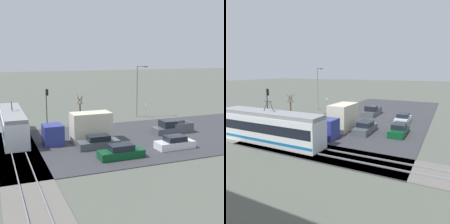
% 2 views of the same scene
% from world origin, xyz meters
% --- Properties ---
extents(ground_plane, '(320.00, 320.00, 0.00)m').
position_xyz_m(ground_plane, '(0.00, 0.00, 0.00)').
color(ground_plane, '#565B51').
extents(road_surface, '(18.64, 45.10, 0.08)m').
position_xyz_m(road_surface, '(0.00, 0.00, 0.04)').
color(road_surface, '#38383D').
rests_on(road_surface, ground).
extents(rail_bed, '(54.18, 4.40, 0.22)m').
position_xyz_m(rail_bed, '(0.00, 20.28, 0.05)').
color(rail_bed, slate).
rests_on(rail_bed, ground).
extents(light_rail_tram, '(13.14, 2.73, 4.66)m').
position_xyz_m(light_rail_tram, '(5.94, 20.28, 1.79)').
color(light_rail_tram, white).
rests_on(light_rail_tram, ground).
extents(box_truck, '(2.55, 8.26, 3.50)m').
position_xyz_m(box_truck, '(1.13, 12.59, 1.70)').
color(box_truck, navy).
rests_on(box_truck, ground).
extents(pickup_truck, '(2.09, 5.49, 1.78)m').
position_xyz_m(pickup_truck, '(0.74, 0.14, 0.75)').
color(pickup_truck, '#4C5156').
rests_on(pickup_truck, ground).
extents(sedan_car_0, '(1.82, 4.74, 1.43)m').
position_xyz_m(sedan_car_0, '(-6.26, 10.58, 0.67)').
color(sedan_car_0, '#0C4723').
rests_on(sedan_car_0, ground).
extents(sedan_car_1, '(1.88, 4.44, 1.44)m').
position_xyz_m(sedan_car_1, '(-5.41, 3.59, 0.67)').
color(sedan_car_1, silver).
rests_on(sedan_car_1, ground).
extents(sedan_car_2, '(1.86, 4.75, 1.48)m').
position_xyz_m(sedan_car_2, '(-2.14, 11.62, 0.69)').
color(sedan_car_2, '#4C5156').
rests_on(sedan_car_2, ground).
extents(traffic_light_pole, '(0.28, 0.47, 5.52)m').
position_xyz_m(traffic_light_pole, '(11.42, 14.97, 3.56)').
color(traffic_light_pole, '#47474C').
rests_on(traffic_light_pole, ground).
extents(street_tree, '(1.04, 0.86, 4.35)m').
position_xyz_m(street_tree, '(11.49, 9.90, 1.98)').
color(street_tree, brown).
rests_on(street_tree, ground).
extents(street_lamp_near_crossing, '(0.36, 1.95, 8.66)m').
position_xyz_m(street_lamp_near_crossing, '(12.81, -0.67, 4.96)').
color(street_lamp_near_crossing, gray).
rests_on(street_lamp_near_crossing, ground).
extents(no_parking_sign, '(0.32, 0.08, 2.51)m').
position_xyz_m(no_parking_sign, '(11.16, -1.34, 1.52)').
color(no_parking_sign, gray).
rests_on(no_parking_sign, ground).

